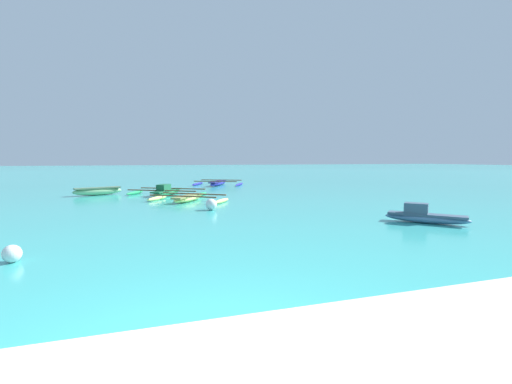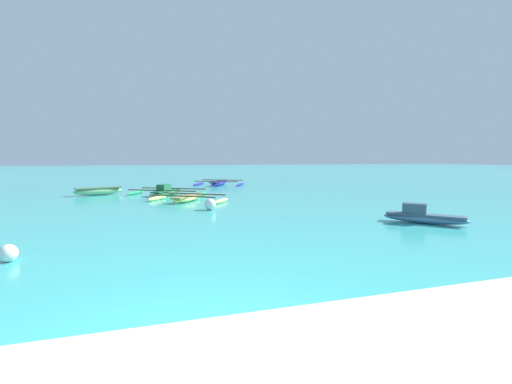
{
  "view_description": "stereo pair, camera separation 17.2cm",
  "coord_description": "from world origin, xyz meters",
  "views": [
    {
      "loc": [
        -0.45,
        -3.18,
        2.17
      ],
      "look_at": [
        5.45,
        15.65,
        0.25
      ],
      "focal_mm": 24.0,
      "sensor_mm": 36.0,
      "label": 1
    },
    {
      "loc": [
        -0.28,
        -3.23,
        2.17
      ],
      "look_at": [
        5.45,
        15.65,
        0.25
      ],
      "focal_mm": 24.0,
      "sensor_mm": 36.0,
      "label": 2
    }
  ],
  "objects": [
    {
      "name": "ground_plane",
      "position": [
        0.0,
        0.0,
        0.0
      ],
      "size": [
        240.0,
        240.0,
        0.0
      ],
      "color": "#38ADA8"
    },
    {
      "name": "moored_boat_0",
      "position": [
        8.44,
        6.04,
        0.23
      ],
      "size": [
        2.17,
        2.28,
        0.66
      ],
      "rotation": [
        0.0,
        0.0,
        -0.82
      ],
      "color": "#577FA8",
      "rests_on": "ground_plane"
    },
    {
      "name": "moored_boat_1",
      "position": [
        1.42,
        14.34,
        0.17
      ],
      "size": [
        4.16,
        3.65,
        0.37
      ],
      "rotation": [
        0.0,
        0.0,
        0.96
      ],
      "color": "#E0EA76",
      "rests_on": "ground_plane"
    },
    {
      "name": "moored_boat_2",
      "position": [
        0.52,
        17.75,
        0.23
      ],
      "size": [
        4.78,
        3.79,
        0.68
      ],
      "rotation": [
        0.0,
        0.0,
        1.04
      ],
      "color": "#1C9856",
      "rests_on": "ground_plane"
    },
    {
      "name": "moored_boat_3",
      "position": [
        4.97,
        24.48,
        0.19
      ],
      "size": [
        4.57,
        4.15,
        0.42
      ],
      "rotation": [
        0.0,
        0.0,
        1.1
      ],
      "color": "#24269B",
      "rests_on": "ground_plane"
    },
    {
      "name": "moored_boat_4",
      "position": [
        -3.4,
        19.05,
        0.26
      ],
      "size": [
        2.79,
        1.52,
        0.47
      ],
      "rotation": [
        0.0,
        0.0,
        0.36
      ],
      "color": "#83BF84",
      "rests_on": "ground_plane"
    },
    {
      "name": "mooring_buoy_0",
      "position": [
        2.04,
        11.11,
        0.24
      ],
      "size": [
        0.48,
        0.48,
        0.48
      ],
      "color": "white",
      "rests_on": "ground_plane"
    },
    {
      "name": "mooring_buoy_1",
      "position": [
        -3.24,
        5.03,
        0.19
      ],
      "size": [
        0.37,
        0.37,
        0.37
      ],
      "color": "white",
      "rests_on": "ground_plane"
    }
  ]
}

